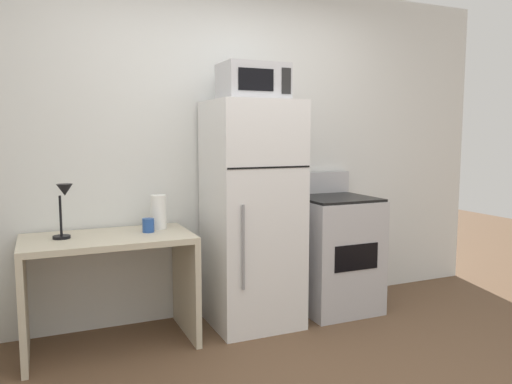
{
  "coord_description": "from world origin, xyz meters",
  "views": [
    {
      "loc": [
        -1.31,
        -2.03,
        1.41
      ],
      "look_at": [
        0.06,
        1.1,
        1.02
      ],
      "focal_mm": 34.96,
      "sensor_mm": 36.0,
      "label": 1
    }
  ],
  "objects_px": {
    "desk_lamp": "(64,202)",
    "coffee_mug": "(148,225)",
    "desk": "(109,270)",
    "refrigerator": "(252,214)",
    "paper_towel_roll": "(159,212)",
    "oven_range": "(334,252)",
    "microwave": "(253,82)"
  },
  "relations": [
    {
      "from": "coffee_mug",
      "to": "refrigerator",
      "type": "xyz_separation_m",
      "value": [
        0.76,
        -0.02,
        0.03
      ]
    },
    {
      "from": "desk",
      "to": "oven_range",
      "type": "height_order",
      "value": "oven_range"
    },
    {
      "from": "paper_towel_roll",
      "to": "oven_range",
      "type": "relative_size",
      "value": 0.22
    },
    {
      "from": "paper_towel_roll",
      "to": "refrigerator",
      "type": "distance_m",
      "value": 0.68
    },
    {
      "from": "paper_towel_roll",
      "to": "oven_range",
      "type": "height_order",
      "value": "oven_range"
    },
    {
      "from": "desk",
      "to": "desk_lamp",
      "type": "bearing_deg",
      "value": 175.66
    },
    {
      "from": "coffee_mug",
      "to": "oven_range",
      "type": "xyz_separation_m",
      "value": [
        1.49,
        -0.01,
        -0.33
      ]
    },
    {
      "from": "refrigerator",
      "to": "oven_range",
      "type": "height_order",
      "value": "refrigerator"
    },
    {
      "from": "desk",
      "to": "microwave",
      "type": "height_order",
      "value": "microwave"
    },
    {
      "from": "desk",
      "to": "microwave",
      "type": "relative_size",
      "value": 2.37
    },
    {
      "from": "desk_lamp",
      "to": "microwave",
      "type": "bearing_deg",
      "value": -1.76
    },
    {
      "from": "paper_towel_roll",
      "to": "desk_lamp",
      "type": "bearing_deg",
      "value": -170.75
    },
    {
      "from": "refrigerator",
      "to": "microwave",
      "type": "relative_size",
      "value": 3.6
    },
    {
      "from": "coffee_mug",
      "to": "microwave",
      "type": "relative_size",
      "value": 0.21
    },
    {
      "from": "coffee_mug",
      "to": "microwave",
      "type": "xyz_separation_m",
      "value": [
        0.76,
        -0.04,
        0.99
      ]
    },
    {
      "from": "desk",
      "to": "paper_towel_roll",
      "type": "xyz_separation_m",
      "value": [
        0.37,
        0.12,
        0.35
      ]
    },
    {
      "from": "coffee_mug",
      "to": "oven_range",
      "type": "height_order",
      "value": "oven_range"
    },
    {
      "from": "desk",
      "to": "refrigerator",
      "type": "relative_size",
      "value": 0.66
    },
    {
      "from": "desk",
      "to": "desk_lamp",
      "type": "distance_m",
      "value": 0.54
    },
    {
      "from": "desk_lamp",
      "to": "microwave",
      "type": "height_order",
      "value": "microwave"
    },
    {
      "from": "coffee_mug",
      "to": "refrigerator",
      "type": "bearing_deg",
      "value": -1.37
    },
    {
      "from": "microwave",
      "to": "desk_lamp",
      "type": "bearing_deg",
      "value": 178.24
    },
    {
      "from": "desk_lamp",
      "to": "coffee_mug",
      "type": "relative_size",
      "value": 3.72
    },
    {
      "from": "desk",
      "to": "refrigerator",
      "type": "distance_m",
      "value": 1.08
    },
    {
      "from": "coffee_mug",
      "to": "paper_towel_roll",
      "type": "height_order",
      "value": "paper_towel_roll"
    },
    {
      "from": "oven_range",
      "to": "desk",
      "type": "bearing_deg",
      "value": -179.63
    },
    {
      "from": "refrigerator",
      "to": "oven_range",
      "type": "xyz_separation_m",
      "value": [
        0.73,
        0.01,
        -0.36
      ]
    },
    {
      "from": "paper_towel_roll",
      "to": "refrigerator",
      "type": "height_order",
      "value": "refrigerator"
    },
    {
      "from": "desk",
      "to": "paper_towel_roll",
      "type": "distance_m",
      "value": 0.52
    },
    {
      "from": "paper_towel_roll",
      "to": "microwave",
      "type": "xyz_separation_m",
      "value": [
        0.67,
        -0.14,
        0.92
      ]
    },
    {
      "from": "oven_range",
      "to": "refrigerator",
      "type": "bearing_deg",
      "value": -179.18
    },
    {
      "from": "desk_lamp",
      "to": "coffee_mug",
      "type": "height_order",
      "value": "desk_lamp"
    }
  ]
}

